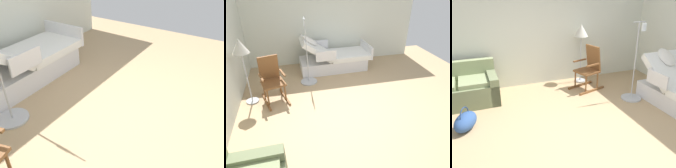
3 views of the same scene
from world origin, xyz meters
The scene contains 7 objects.
ground_plane centered at (0.00, 0.00, 0.00)m, with size 7.28×7.28×0.00m, color tan.
back_wall centered at (0.00, 2.63, 1.35)m, with size 6.03×0.10×2.70m, color silver.
couch centered at (-1.97, 2.02, 0.31)m, with size 1.62×0.88×0.85m.
rocking_chair centered at (0.97, 1.81, 0.50)m, with size 0.86×0.67×1.05m.
floor_lamp centered at (0.97, 2.31, 1.23)m, with size 0.34×0.34×1.48m.
duffel_bag centered at (-1.85, 0.92, 0.15)m, with size 0.54×0.64×0.43m.
iv_pole centered at (1.60, 0.94, 0.25)m, with size 0.44×0.44×1.69m.
Camera 3 is at (-1.55, -3.13, 2.38)m, focal length 39.09 mm.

